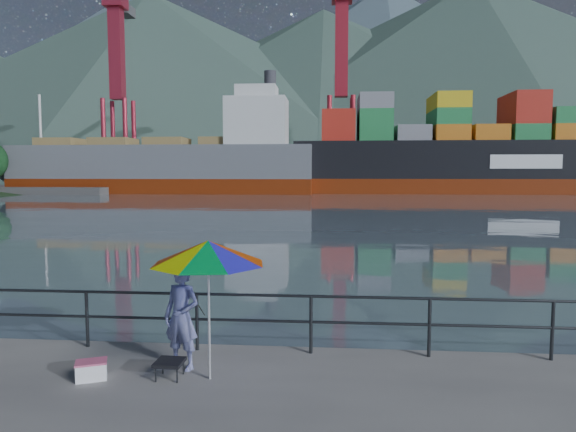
# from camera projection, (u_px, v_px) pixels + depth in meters

# --- Properties ---
(harbor_water) EXTENTS (500.00, 280.00, 0.00)m
(harbor_water) POSITION_uv_depth(u_px,v_px,m) (318.00, 183.00, 136.48)
(harbor_water) COLOR #4F636D
(harbor_water) RESTS_ON ground
(far_dock) EXTENTS (200.00, 40.00, 0.40)m
(far_dock) POSITION_uv_depth(u_px,v_px,m) (365.00, 187.00, 98.92)
(far_dock) COLOR #514F4C
(far_dock) RESTS_ON ground
(guardrail) EXTENTS (22.00, 0.06, 1.03)m
(guardrail) POSITION_uv_depth(u_px,v_px,m) (141.00, 319.00, 9.06)
(guardrail) COLOR #2D3033
(guardrail) RESTS_ON ground
(mountains) EXTENTS (600.00, 332.80, 80.00)m
(mountains) POSITION_uv_depth(u_px,v_px,m) (419.00, 91.00, 207.35)
(mountains) COLOR #385147
(mountains) RESTS_ON ground
(port_cranes) EXTENTS (116.00, 28.00, 38.40)m
(port_cranes) POSITION_uv_depth(u_px,v_px,m) (495.00, 95.00, 86.85)
(port_cranes) COLOR #C92B40
(port_cranes) RESTS_ON ground
(container_stacks) EXTENTS (58.00, 5.40, 7.80)m
(container_stacks) POSITION_uv_depth(u_px,v_px,m) (495.00, 170.00, 96.84)
(container_stacks) COLOR gray
(container_stacks) RESTS_ON ground
(fisherman) EXTENTS (0.70, 0.57, 1.67)m
(fisherman) POSITION_uv_depth(u_px,v_px,m) (182.00, 317.00, 8.11)
(fisherman) COLOR navy
(fisherman) RESTS_ON ground
(beach_umbrella) EXTENTS (2.09, 2.09, 2.11)m
(beach_umbrella) POSITION_uv_depth(u_px,v_px,m) (208.00, 253.00, 7.60)
(beach_umbrella) COLOR white
(beach_umbrella) RESTS_ON ground
(folding_stool) EXTENTS (0.43, 0.43, 0.27)m
(folding_stool) POSITION_uv_depth(u_px,v_px,m) (170.00, 369.00, 7.78)
(folding_stool) COLOR black
(folding_stool) RESTS_ON ground
(cooler_bag) EXTENTS (0.51, 0.44, 0.25)m
(cooler_bag) POSITION_uv_depth(u_px,v_px,m) (91.00, 371.00, 7.74)
(cooler_bag) COLOR white
(cooler_bag) RESTS_ON ground
(fishing_rod) EXTENTS (0.03, 1.76, 1.24)m
(fishing_rod) POSITION_uv_depth(u_px,v_px,m) (193.00, 344.00, 9.32)
(fishing_rod) COLOR black
(fishing_rod) RESTS_ON ground
(bulk_carrier) EXTENTS (46.10, 7.98, 14.50)m
(bulk_carrier) POSITION_uv_depth(u_px,v_px,m) (175.00, 164.00, 78.67)
(bulk_carrier) COLOR #6C2108
(bulk_carrier) RESTS_ON ground
(container_ship) EXTENTS (66.75, 11.12, 18.10)m
(container_ship) POSITION_uv_depth(u_px,v_px,m) (524.00, 154.00, 78.54)
(container_ship) COLOR #6C2108
(container_ship) RESTS_ON ground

